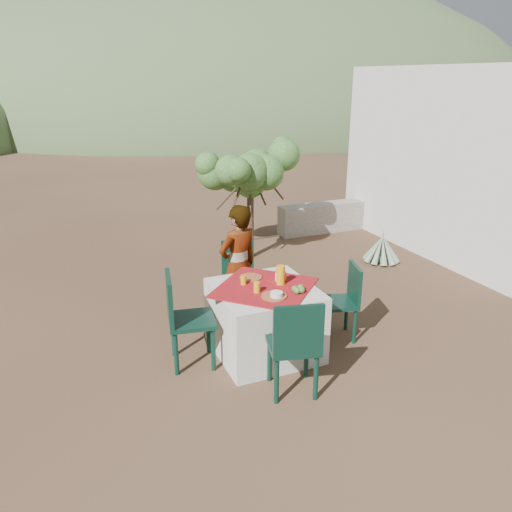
{
  "coord_description": "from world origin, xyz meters",
  "views": [
    {
      "loc": [
        -1.58,
        -4.65,
        2.83
      ],
      "look_at": [
        0.42,
        0.13,
        0.96
      ],
      "focal_mm": 35.0,
      "sensor_mm": 36.0,
      "label": 1
    }
  ],
  "objects_px": {
    "guesthouse": "(494,158)",
    "chair_near": "(295,344)",
    "chair_right": "(344,298)",
    "juice_pitcher": "(281,275)",
    "table": "(264,320)",
    "shrub_tree": "(252,177)",
    "person": "(238,266)",
    "chair_left": "(183,316)",
    "agave": "(382,249)",
    "chair_far": "(238,273)"
  },
  "relations": [
    {
      "from": "guesthouse",
      "to": "chair_near",
      "type": "bearing_deg",
      "value": -151.33
    },
    {
      "from": "chair_right",
      "to": "juice_pitcher",
      "type": "height_order",
      "value": "juice_pitcher"
    },
    {
      "from": "table",
      "to": "shrub_tree",
      "type": "distance_m",
      "value": 3.23
    },
    {
      "from": "person",
      "to": "table",
      "type": "bearing_deg",
      "value": 73.46
    },
    {
      "from": "chair_left",
      "to": "person",
      "type": "distance_m",
      "value": 1.08
    },
    {
      "from": "juice_pitcher",
      "to": "shrub_tree",
      "type": "bearing_deg",
      "value": 73.39
    },
    {
      "from": "chair_near",
      "to": "chair_left",
      "type": "xyz_separation_m",
      "value": [
        -0.8,
        0.92,
        0.01
      ]
    },
    {
      "from": "person",
      "to": "guesthouse",
      "type": "xyz_separation_m",
      "value": [
        5.26,
        1.34,
        0.76
      ]
    },
    {
      "from": "agave",
      "to": "juice_pitcher",
      "type": "distance_m",
      "value": 3.3
    },
    {
      "from": "chair_near",
      "to": "agave",
      "type": "height_order",
      "value": "chair_near"
    },
    {
      "from": "chair_left",
      "to": "shrub_tree",
      "type": "height_order",
      "value": "shrub_tree"
    },
    {
      "from": "shrub_tree",
      "to": "chair_right",
      "type": "bearing_deg",
      "value": -91.78
    },
    {
      "from": "table",
      "to": "chair_left",
      "type": "bearing_deg",
      "value": 174.1
    },
    {
      "from": "shrub_tree",
      "to": "agave",
      "type": "xyz_separation_m",
      "value": [
        1.81,
        -1.07,
        -1.12
      ]
    },
    {
      "from": "chair_near",
      "to": "juice_pitcher",
      "type": "relative_size",
      "value": 4.83
    },
    {
      "from": "agave",
      "to": "guesthouse",
      "type": "distance_m",
      "value": 2.72
    },
    {
      "from": "chair_left",
      "to": "chair_right",
      "type": "xyz_separation_m",
      "value": [
        1.82,
        -0.14,
        -0.07
      ]
    },
    {
      "from": "person",
      "to": "shrub_tree",
      "type": "height_order",
      "value": "shrub_tree"
    },
    {
      "from": "chair_left",
      "to": "juice_pitcher",
      "type": "relative_size",
      "value": 4.9
    },
    {
      "from": "chair_far",
      "to": "chair_near",
      "type": "height_order",
      "value": "chair_near"
    },
    {
      "from": "chair_near",
      "to": "chair_left",
      "type": "bearing_deg",
      "value": -34.96
    },
    {
      "from": "table",
      "to": "guesthouse",
      "type": "distance_m",
      "value": 5.75
    },
    {
      "from": "chair_near",
      "to": "person",
      "type": "height_order",
      "value": "person"
    },
    {
      "from": "person",
      "to": "shrub_tree",
      "type": "distance_m",
      "value": 2.49
    },
    {
      "from": "chair_right",
      "to": "shrub_tree",
      "type": "bearing_deg",
      "value": -165.64
    },
    {
      "from": "agave",
      "to": "juice_pitcher",
      "type": "height_order",
      "value": "juice_pitcher"
    },
    {
      "from": "person",
      "to": "guesthouse",
      "type": "bearing_deg",
      "value": 176.44
    },
    {
      "from": "person",
      "to": "shrub_tree",
      "type": "xyz_separation_m",
      "value": [
        1.07,
        2.17,
        0.59
      ]
    },
    {
      "from": "chair_far",
      "to": "guesthouse",
      "type": "bearing_deg",
      "value": 31.22
    },
    {
      "from": "person",
      "to": "guesthouse",
      "type": "relative_size",
      "value": 0.35
    },
    {
      "from": "chair_far",
      "to": "agave",
      "type": "xyz_separation_m",
      "value": [
        2.75,
        0.73,
        -0.28
      ]
    },
    {
      "from": "agave",
      "to": "juice_pitcher",
      "type": "xyz_separation_m",
      "value": [
        -2.67,
        -1.82,
        0.65
      ]
    },
    {
      "from": "chair_right",
      "to": "shrub_tree",
      "type": "distance_m",
      "value": 3.07
    },
    {
      "from": "chair_far",
      "to": "guesthouse",
      "type": "xyz_separation_m",
      "value": [
        5.13,
        0.97,
        1.01
      ]
    },
    {
      "from": "table",
      "to": "agave",
      "type": "bearing_deg",
      "value": 32.55
    },
    {
      "from": "chair_near",
      "to": "chair_left",
      "type": "distance_m",
      "value": 1.22
    },
    {
      "from": "table",
      "to": "chair_near",
      "type": "relative_size",
      "value": 1.32
    },
    {
      "from": "chair_near",
      "to": "guesthouse",
      "type": "height_order",
      "value": "guesthouse"
    },
    {
      "from": "chair_left",
      "to": "person",
      "type": "xyz_separation_m",
      "value": [
        0.84,
        0.64,
        0.19
      ]
    },
    {
      "from": "agave",
      "to": "chair_left",
      "type": "bearing_deg",
      "value": -154.97
    },
    {
      "from": "table",
      "to": "juice_pitcher",
      "type": "xyz_separation_m",
      "value": [
        0.19,
        0.01,
        0.48
      ]
    },
    {
      "from": "chair_left",
      "to": "shrub_tree",
      "type": "distance_m",
      "value": 3.49
    },
    {
      "from": "chair_far",
      "to": "person",
      "type": "bearing_deg",
      "value": -88.88
    },
    {
      "from": "person",
      "to": "juice_pitcher",
      "type": "relative_size",
      "value": 7.26
    },
    {
      "from": "chair_near",
      "to": "chair_right",
      "type": "xyz_separation_m",
      "value": [
        1.02,
        0.79,
        -0.06
      ]
    },
    {
      "from": "chair_far",
      "to": "agave",
      "type": "height_order",
      "value": "chair_far"
    },
    {
      "from": "chair_near",
      "to": "shrub_tree",
      "type": "height_order",
      "value": "shrub_tree"
    },
    {
      "from": "table",
      "to": "juice_pitcher",
      "type": "relative_size",
      "value": 6.39
    },
    {
      "from": "chair_far",
      "to": "person",
      "type": "height_order",
      "value": "person"
    },
    {
      "from": "juice_pitcher",
      "to": "chair_near",
      "type": "bearing_deg",
      "value": -106.67
    }
  ]
}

